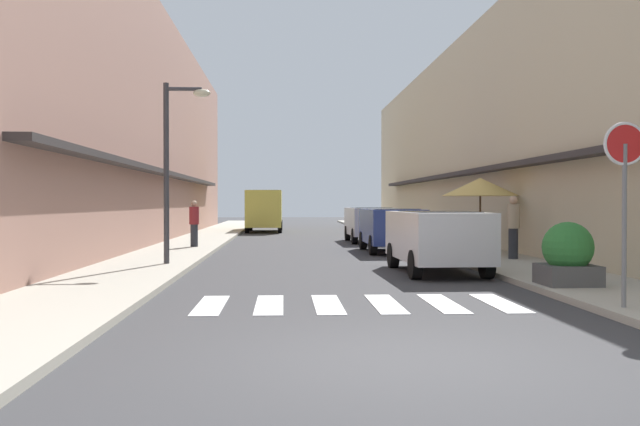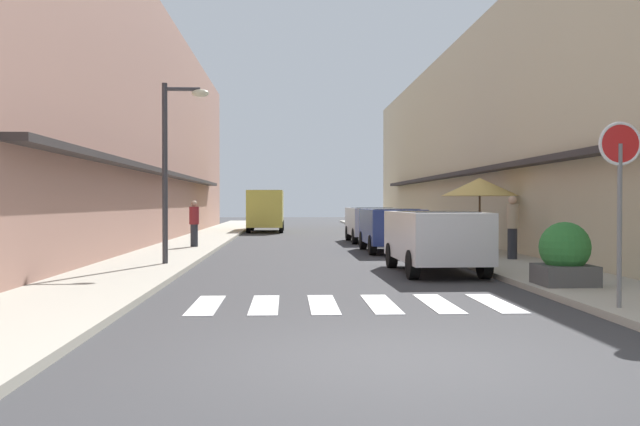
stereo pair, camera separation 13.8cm
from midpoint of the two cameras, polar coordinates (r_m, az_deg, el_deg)
name	(u,v)px [view 2 (the right image)]	position (r m, az deg, el deg)	size (l,w,h in m)	color
ground_plane	(315,246)	(26.70, -0.26, -2.73)	(106.34, 106.34, 0.00)	#38383A
sidewalk_left	(191,245)	(26.91, -10.38, -2.59)	(2.49, 67.67, 0.12)	#ADA899
sidewalk_right	(437,244)	(27.30, 9.71, -2.54)	(2.49, 67.67, 0.12)	#ADA899
building_row_left	(101,125)	(29.15, -17.39, 6.88)	(5.50, 45.50, 9.50)	#A87A6B
building_row_right	(521,140)	(29.74, 16.23, 5.73)	(5.50, 45.50, 8.44)	beige
crosswalk	(352,304)	(11.51, 2.98, -7.46)	(5.20, 2.20, 0.01)	silver
parked_car_near	(435,234)	(16.72, 9.61, -1.72)	(1.87, 4.16, 1.47)	silver
parked_car_mid	(391,225)	(23.56, 6.01, -0.97)	(1.81, 4.14, 1.47)	navy
parked_car_far	(370,220)	(29.37, 4.28, -0.61)	(1.84, 4.23, 1.47)	silver
delivery_van	(266,207)	(39.95, -4.34, 0.47)	(2.04, 5.41, 2.37)	#D8CC4C
round_street_sign	(620,165)	(11.20, 23.67, 3.60)	(0.65, 0.07, 2.74)	slate
street_lamp	(173,151)	(18.16, -11.71, 4.97)	(1.19, 0.28, 4.59)	#38383D
cafe_umbrella	(480,187)	(21.80, 13.12, 2.06)	(2.33, 2.33, 2.31)	#262626
planter_corner	(565,256)	(13.91, 19.67, -3.31)	(1.00, 1.00, 1.19)	#4C4C4C
pedestrian_walking_near	(194,222)	(24.90, -10.11, -0.77)	(0.34, 0.34, 1.62)	#282B33
pedestrian_walking_far	(512,226)	(19.84, 15.66, -1.01)	(0.34, 0.34, 1.73)	#282B33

